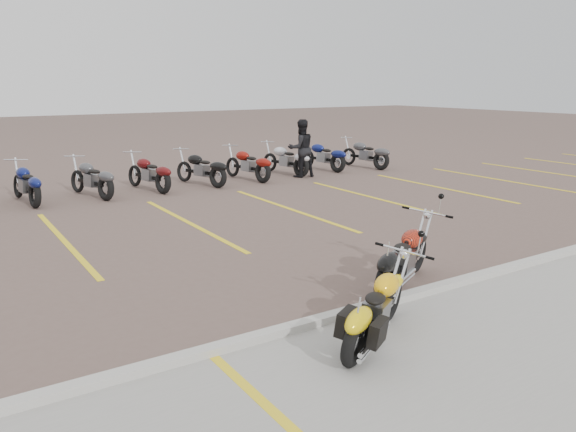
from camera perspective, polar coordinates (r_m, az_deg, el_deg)
name	(u,v)px	position (r m, az deg, el deg)	size (l,w,h in m)	color
ground	(285,273)	(9.44, -0.31, -5.77)	(100.00, 100.00, 0.00)	brown
concrete_apron	(522,395)	(6.45, 22.69, -16.44)	(60.00, 5.00, 0.01)	#9E9B93
curb	(363,309)	(7.91, 7.60, -9.33)	(60.00, 0.18, 0.12)	#ADAAA3
parking_stripes	(190,223)	(12.85, -9.94, -0.73)	(38.00, 5.50, 0.01)	yellow
yellow_cruiser	(371,312)	(6.94, 8.43, -9.66)	(1.76, 1.08, 0.81)	black
flame_cruiser	(400,261)	(8.82, 11.35, -4.51)	(1.93, 1.06, 0.86)	black
person_b	(301,148)	(18.77, 1.33, 6.88)	(0.93, 0.73, 1.92)	black
bg_bike_row	(145,171)	(17.08, -14.30, 4.44)	(17.53, 2.09, 1.10)	black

